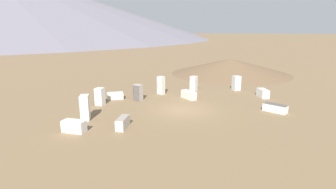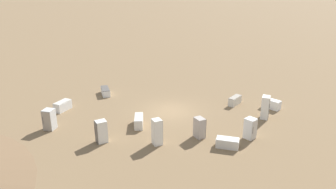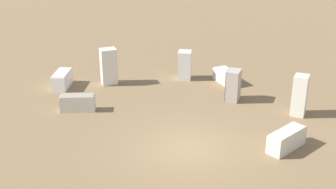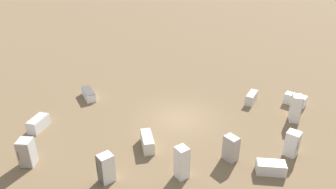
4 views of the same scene
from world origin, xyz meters
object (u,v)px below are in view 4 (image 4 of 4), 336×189
object	(u,v)px
discarded_fridge_5	(251,98)
discarded_fridge_9	(27,152)
discarded_fridge_0	(38,123)
discarded_fridge_6	(89,94)
discarded_fridge_11	(271,168)
discarded_fridge_8	(292,144)
discarded_fridge_10	(106,168)
discarded_fridge_1	(182,162)
discarded_fridge_4	(295,100)
discarded_fridge_7	(296,108)
discarded_fridge_3	(231,148)
discarded_fridge_2	(147,141)

from	to	relation	value
discarded_fridge_5	discarded_fridge_9	xyz separation A→B (m)	(13.69, -6.92, 0.41)
discarded_fridge_0	discarded_fridge_6	distance (m)	4.79
discarded_fridge_5	discarded_fridge_11	distance (m)	7.75
discarded_fridge_0	discarded_fridge_8	world-z (taller)	discarded_fridge_8
discarded_fridge_5	discarded_fridge_8	distance (m)	6.26
discarded_fridge_8	discarded_fridge_10	distance (m)	10.23
discarded_fridge_8	discarded_fridge_1	bearing A→B (deg)	-35.80
discarded_fridge_4	discarded_fridge_7	bearing A→B (deg)	15.40
discarded_fridge_7	discarded_fridge_11	world-z (taller)	discarded_fridge_7
discarded_fridge_6	discarded_fridge_7	distance (m)	14.66
discarded_fridge_6	discarded_fridge_0	bearing A→B (deg)	-144.96
discarded_fridge_0	discarded_fridge_5	size ratio (longest dim) A/B	1.06
discarded_fridge_10	discarded_fridge_9	bearing A→B (deg)	35.76
discarded_fridge_4	discarded_fridge_8	bearing A→B (deg)	14.71
discarded_fridge_11	discarded_fridge_0	bearing A→B (deg)	79.35
discarded_fridge_10	discarded_fridge_6	bearing A→B (deg)	-20.48
discarded_fridge_9	discarded_fridge_6	bearing A→B (deg)	-96.80
discarded_fridge_7	discarded_fridge_10	bearing A→B (deg)	-51.35
discarded_fridge_1	discarded_fridge_3	distance (m)	3.10
discarded_fridge_6	discarded_fridge_8	bearing A→B (deg)	-54.75
discarded_fridge_1	discarded_fridge_2	bearing A→B (deg)	-178.26
discarded_fridge_4	discarded_fridge_5	world-z (taller)	discarded_fridge_4
discarded_fridge_8	discarded_fridge_0	bearing A→B (deg)	-62.18
discarded_fridge_0	discarded_fridge_5	distance (m)	14.75
discarded_fridge_4	discarded_fridge_11	world-z (taller)	discarded_fridge_4
discarded_fridge_10	discarded_fridge_5	bearing A→B (deg)	-85.96
discarded_fridge_3	discarded_fridge_5	bearing A→B (deg)	119.79
discarded_fridge_4	discarded_fridge_7	world-z (taller)	discarded_fridge_7
discarded_fridge_0	discarded_fridge_8	xyz separation A→B (m)	(-6.74, 13.80, 0.35)
discarded_fridge_7	discarded_fridge_10	size ratio (longest dim) A/B	1.17
discarded_fridge_1	discarded_fridge_8	xyz separation A→B (m)	(-5.13, 3.95, -0.17)
discarded_fridge_2	discarded_fridge_10	xyz separation A→B (m)	(3.42, 0.14, 0.41)
discarded_fridge_5	discarded_fridge_7	world-z (taller)	discarded_fridge_7
discarded_fridge_4	discarded_fridge_6	bearing A→B (deg)	-58.23
discarded_fridge_5	discarded_fridge_6	distance (m)	12.06
discarded_fridge_7	discarded_fridge_11	xyz separation A→B (m)	(5.92, 0.62, -0.60)
discarded_fridge_0	discarded_fridge_2	distance (m)	7.27
discarded_fridge_4	discarded_fridge_8	distance (m)	6.24
discarded_fridge_7	discarded_fridge_4	bearing A→B (deg)	171.61
discarded_fridge_1	discarded_fridge_6	distance (m)	10.97
discarded_fridge_2	discarded_fridge_4	world-z (taller)	discarded_fridge_4
discarded_fridge_7	discarded_fridge_11	bearing A→B (deg)	-18.06
discarded_fridge_2	discarded_fridge_9	world-z (taller)	discarded_fridge_9
discarded_fridge_1	discarded_fridge_11	size ratio (longest dim) A/B	1.10
discarded_fridge_1	discarded_fridge_8	size ratio (longest dim) A/B	1.22
discarded_fridge_5	discarded_fridge_8	size ratio (longest dim) A/B	1.05
discarded_fridge_7	discarded_fridge_10	xyz separation A→B (m)	(11.37, -5.88, -0.13)
discarded_fridge_6	discarded_fridge_9	xyz separation A→B (m)	(7.17, 3.23, 0.46)
discarded_fridge_4	discarded_fridge_9	world-z (taller)	discarded_fridge_9
discarded_fridge_8	discarded_fridge_10	xyz separation A→B (m)	(7.60, -6.86, 0.04)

